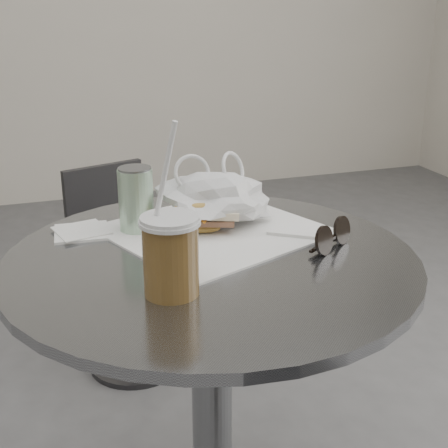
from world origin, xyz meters
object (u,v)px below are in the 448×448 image
object	(u,v)px
chair_far	(127,281)
sunglasses	(332,238)
iced_coffee	(171,254)
banh_mi	(197,219)
cafe_table	(212,383)
drink_can	(136,200)

from	to	relation	value
chair_far	sunglasses	bearing A→B (deg)	87.42
iced_coffee	sunglasses	world-z (taller)	iced_coffee
chair_far	banh_mi	xyz separation A→B (m)	(0.03, -0.76, 0.47)
cafe_table	banh_mi	size ratio (longest dim) A/B	4.01
cafe_table	banh_mi	xyz separation A→B (m)	(0.01, 0.12, 0.31)
cafe_table	chair_far	size ratio (longest dim) A/B	1.14
chair_far	drink_can	distance (m)	0.87
cafe_table	iced_coffee	distance (m)	0.38
cafe_table	banh_mi	bearing A→B (deg)	85.59
banh_mi	chair_far	bearing A→B (deg)	113.31
banh_mi	cafe_table	bearing A→B (deg)	-73.25
cafe_table	drink_can	world-z (taller)	drink_can
chair_far	banh_mi	world-z (taller)	banh_mi
cafe_table	iced_coffee	xyz separation A→B (m)	(-0.10, -0.12, 0.34)
iced_coffee	sunglasses	size ratio (longest dim) A/B	2.44
chair_far	drink_can	xyz separation A→B (m)	(-0.08, -0.71, 0.51)
sunglasses	drink_can	world-z (taller)	drink_can
chair_far	cafe_table	bearing A→B (deg)	73.61
drink_can	iced_coffee	bearing A→B (deg)	-90.58
chair_far	iced_coffee	distance (m)	1.13
cafe_table	sunglasses	world-z (taller)	sunglasses
cafe_table	sunglasses	bearing A→B (deg)	-9.06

